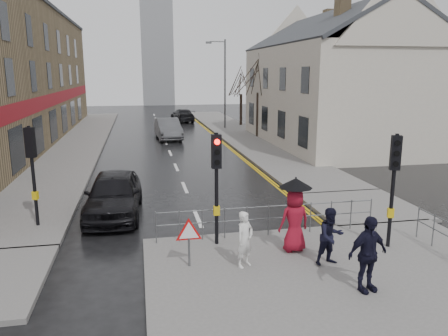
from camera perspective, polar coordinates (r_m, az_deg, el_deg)
name	(u,v)px	position (r m, az deg, el deg)	size (l,w,h in m)	color
ground	(211,251)	(13.33, -1.66, -10.76)	(120.00, 120.00, 0.00)	black
near_pavement	(361,296)	(11.20, 17.49, -15.71)	(10.00, 9.00, 0.14)	#605E5B
left_pavement	(80,140)	(35.75, -18.30, 3.46)	(4.00, 44.00, 0.14)	#605E5B
right_pavement	(237,132)	(38.40, 1.74, 4.66)	(4.00, 40.00, 0.14)	#605E5B
pavement_bridge_right	(361,206)	(18.07, 17.51, -4.82)	(4.00, 4.20, 0.14)	#605E5B
building_right_cream	(333,79)	(33.19, 14.07, 11.25)	(9.00, 16.40, 10.10)	#BCB3A4
church_tower	(157,49)	(74.27, -8.74, 15.17)	(5.00, 5.00, 18.00)	gray
traffic_signal_near_left	(216,169)	(12.79, -0.99, -0.17)	(0.28, 0.27, 3.40)	black
traffic_signal_near_right	(394,171)	(13.51, 21.34, -0.35)	(0.34, 0.33, 3.40)	black
traffic_signal_far_left	(32,158)	(15.74, -23.82, 1.16)	(0.34, 0.33, 3.40)	black
guard_railing_front	(269,213)	(13.99, 5.85, -5.91)	(7.14, 0.04, 1.00)	#595B5E
warning_sign	(189,234)	(11.73, -4.61, -8.63)	(0.80, 0.07, 1.35)	#595B5E
street_lamp	(223,78)	(40.85, -0.12, 11.66)	(1.83, 0.25, 8.00)	#595B5E
tree_near	(258,74)	(35.39, 4.52, 12.20)	(2.40, 2.40, 6.58)	#31241B
tree_far	(241,81)	(43.27, 2.25, 11.32)	(2.40, 2.40, 5.64)	#31241B
pedestrian_a	(245,239)	(11.75, 2.75, -9.28)	(0.56, 0.37, 1.53)	silver
pedestrian_b	(331,236)	(12.19, 13.77, -8.68)	(0.77, 0.60, 1.58)	black
pedestrian_with_umbrella	(295,213)	(12.75, 9.22, -5.78)	(0.97, 0.96, 2.18)	maroon
pedestrian_d	(368,254)	(10.97, 18.24, -10.62)	(1.09, 0.45, 1.85)	black
car_parked	(114,194)	(16.72, -14.19, -3.32)	(1.94, 4.81, 1.64)	black
car_mid	(168,129)	(35.24, -7.32, 5.10)	(1.73, 4.97, 1.64)	#494B4F
car_far	(183,115)	(47.50, -5.44, 6.86)	(1.94, 4.78, 1.39)	black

